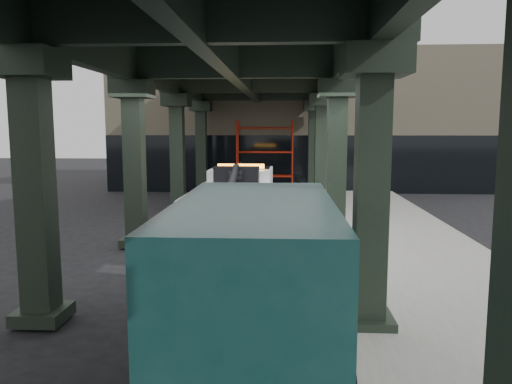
% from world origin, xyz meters
% --- Properties ---
extents(ground, '(90.00, 90.00, 0.00)m').
position_xyz_m(ground, '(0.00, 0.00, 0.00)').
color(ground, black).
rests_on(ground, ground).
extents(sidewalk, '(5.00, 40.00, 0.15)m').
position_xyz_m(sidewalk, '(4.50, 2.00, 0.07)').
color(sidewalk, gray).
rests_on(sidewalk, ground).
extents(lane_stripe, '(0.12, 38.00, 0.01)m').
position_xyz_m(lane_stripe, '(1.70, 2.00, 0.01)').
color(lane_stripe, silver).
rests_on(lane_stripe, ground).
extents(viaduct, '(7.40, 32.00, 6.40)m').
position_xyz_m(viaduct, '(-0.40, 2.00, 5.46)').
color(viaduct, black).
rests_on(viaduct, ground).
extents(building, '(22.00, 10.00, 8.00)m').
position_xyz_m(building, '(2.00, 20.00, 4.00)').
color(building, '#C6B793').
rests_on(building, ground).
extents(scaffolding, '(3.08, 0.88, 4.00)m').
position_xyz_m(scaffolding, '(0.00, 14.64, 2.11)').
color(scaffolding, red).
rests_on(scaffolding, ground).
extents(tow_truck, '(2.41, 7.66, 2.49)m').
position_xyz_m(tow_truck, '(-0.46, 2.97, 1.22)').
color(tow_truck, black).
rests_on(tow_truck, ground).
extents(towed_van, '(2.59, 6.34, 2.56)m').
position_xyz_m(towed_van, '(0.66, -5.08, 1.38)').
color(towed_van, '#113E3D').
rests_on(towed_van, ground).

